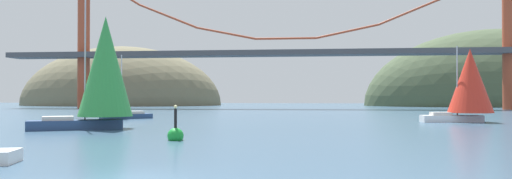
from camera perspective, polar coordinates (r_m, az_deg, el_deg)
name	(u,v)px	position (r m, az deg, el deg)	size (l,w,h in m)	color
ground_plane	(133,179)	(18.90, -13.91, -9.91)	(360.00, 360.00, 0.00)	#385670
headland_left	(121,105)	(164.45, -15.21, -1.73)	(64.34, 44.00, 37.48)	#6B664C
headland_right	(499,106)	(161.57, 26.10, -1.70)	(77.41, 44.00, 45.05)	#425138
suspension_bridge	(286,47)	(113.19, 3.43, 4.92)	(132.47, 6.00, 33.05)	#A34228
sailboat_green_sail	(103,70)	(47.15, -17.13, 2.13)	(9.61, 7.35, 11.78)	navy
sailboat_scarlet_sail	(469,83)	(61.52, 23.27, 0.71)	(8.34, 5.52, 8.69)	white
sailboat_white_mainsail	(112,86)	(66.40, -16.26, 0.41)	(8.11, 7.59, 8.34)	navy
channel_buoy	(175,135)	(34.10, -9.23, -5.17)	(1.10, 1.10, 2.64)	green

